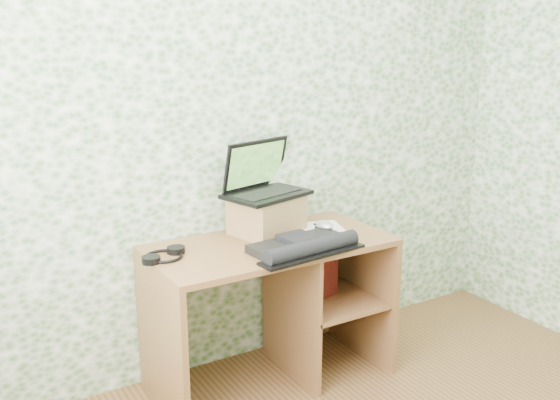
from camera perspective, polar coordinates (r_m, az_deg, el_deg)
wall_back at (r=3.23m, az=-3.74°, el=6.93°), size 3.50×0.00×3.50m
desk at (r=3.24m, az=0.04°, el=-8.04°), size 1.20×0.60×0.75m
riser at (r=3.21m, az=-1.22°, el=-1.35°), size 0.39×0.35×0.20m
laptop at (r=3.20m, az=-1.63°, el=1.64°), size 0.47×0.39×0.28m
keyboard at (r=2.96m, az=2.21°, el=-4.19°), size 0.57×0.33×0.08m
headphones at (r=2.93m, az=-10.57°, el=-5.01°), size 0.23×0.23×0.03m
notepad at (r=3.24m, az=3.95°, el=-2.90°), size 0.31×0.38×0.02m
mouse at (r=3.21m, az=4.09°, el=-2.52°), size 0.10×0.13×0.04m
pen at (r=3.26m, az=4.05°, el=-2.53°), size 0.03×0.16×0.01m
red_box at (r=3.30m, az=3.32°, el=-6.55°), size 0.26×0.13×0.30m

